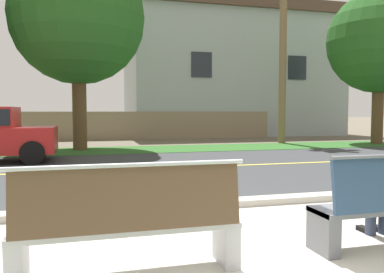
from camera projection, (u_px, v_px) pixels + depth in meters
name	position (u px, v px, depth m)	size (l,w,h in m)	color
ground_plane	(149.00, 161.00, 11.29)	(140.00, 140.00, 0.00)	#665B4C
sidewalk_pavement	(269.00, 253.00, 3.97)	(44.00, 3.60, 0.01)	beige
curb_edge	(210.00, 204.00, 5.85)	(44.00, 0.30, 0.11)	#ADA89E
street_asphalt	(159.00, 169.00, 9.85)	(52.00, 8.00, 0.01)	#383A3D
road_centre_line	(159.00, 168.00, 9.85)	(48.00, 0.14, 0.01)	#E0CC4C
far_verge_grass	(134.00, 150.00, 14.62)	(48.00, 2.80, 0.02)	#2D6026
bench_left	(129.00, 225.00, 3.37)	(1.93, 0.48, 1.01)	silver
shade_tree_left	(82.00, 7.00, 14.17)	(4.77, 4.77, 7.86)	brown
shade_tree_centre	(384.00, 34.00, 17.03)	(4.41, 4.41, 7.27)	brown
garden_wall	(148.00, 125.00, 20.11)	(13.00, 0.36, 1.40)	gray
house_across_street	(230.00, 72.00, 24.45)	(13.26, 6.91, 7.55)	#A3ADB2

